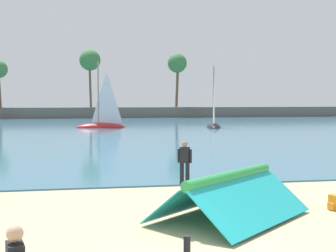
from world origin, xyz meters
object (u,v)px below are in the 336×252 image
(sailboat_mid_bay, at_px, (102,121))
(backpack_near_kite, at_px, (334,203))
(folded_kite, at_px, (230,188))
(sailboat_near_shore, at_px, (214,121))
(person_at_waterline, at_px, (185,162))

(sailboat_mid_bay, bearing_deg, backpack_near_kite, -82.31)
(folded_kite, xyz_separation_m, sailboat_near_shore, (10.16, 37.66, -0.12))
(folded_kite, distance_m, sailboat_mid_bay, 39.41)
(person_at_waterline, height_order, backpack_near_kite, person_at_waterline)
(folded_kite, distance_m, person_at_waterline, 4.86)
(sailboat_mid_bay, bearing_deg, person_at_waterline, -87.02)
(folded_kite, relative_size, sailboat_mid_bay, 0.63)
(backpack_near_kite, distance_m, sailboat_mid_bay, 39.27)
(folded_kite, relative_size, person_at_waterline, 2.94)
(backpack_near_kite, relative_size, sailboat_mid_bay, 0.06)
(person_at_waterline, bearing_deg, backpack_near_kite, -51.84)
(backpack_near_kite, bearing_deg, sailboat_mid_bay, 97.69)
(folded_kite, height_order, sailboat_near_shore, sailboat_near_shore)
(folded_kite, bearing_deg, backpack_near_kite, 7.87)
(sailboat_near_shore, height_order, sailboat_mid_bay, sailboat_mid_bay)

